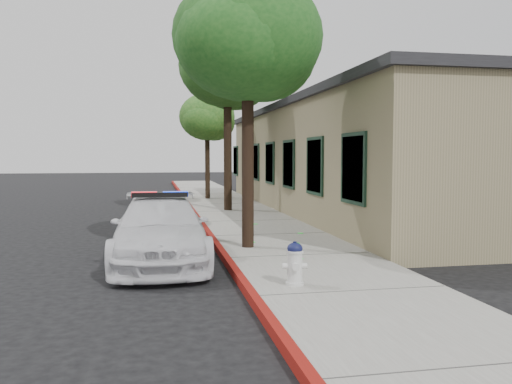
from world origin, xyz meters
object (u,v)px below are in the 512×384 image
at_px(fire_hydrant, 295,263).
at_px(street_tree_near, 248,43).
at_px(street_tree_mid, 227,71).
at_px(street_tree_far, 208,119).
at_px(police_car, 160,230).
at_px(clapboard_building, 362,159).

distance_m(fire_hydrant, street_tree_near, 5.62).
bearing_deg(fire_hydrant, street_tree_mid, 96.95).
height_order(fire_hydrant, street_tree_near, street_tree_near).
relative_size(fire_hydrant, street_tree_mid, 0.10).
relative_size(street_tree_mid, street_tree_far, 1.38).
bearing_deg(street_tree_near, fire_hydrant, -88.31).
xyz_separation_m(police_car, street_tree_near, (2.00, 0.69, 4.07)).
height_order(police_car, street_tree_far, street_tree_far).
xyz_separation_m(street_tree_mid, street_tree_far, (-0.19, 5.52, -1.47)).
distance_m(clapboard_building, street_tree_far, 8.33).
relative_size(fire_hydrant, street_tree_near, 0.12).
distance_m(clapboard_building, fire_hydrant, 12.99).
height_order(clapboard_building, street_tree_near, street_tree_near).
bearing_deg(street_tree_mid, street_tree_far, 91.93).
xyz_separation_m(fire_hydrant, street_tree_far, (0.37, 17.44, 3.50)).
bearing_deg(police_car, street_tree_far, 81.00).
xyz_separation_m(street_tree_near, street_tree_far, (0.48, 13.78, -0.76)).
xyz_separation_m(police_car, fire_hydrant, (2.11, -2.97, -0.19)).
distance_m(police_car, street_tree_near, 4.59).
relative_size(clapboard_building, police_car, 4.38).
height_order(clapboard_building, fire_hydrant, clapboard_building).
distance_m(clapboard_building, street_tree_mid, 6.30).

